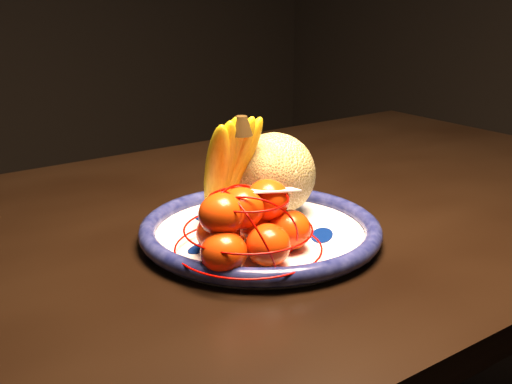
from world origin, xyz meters
TOP-DOWN VIEW (x-y plane):
  - dining_table at (0.04, 0.06)m, footprint 1.56×0.97m
  - fruit_bowl at (-0.08, -0.04)m, footprint 0.35×0.35m
  - cantaloupe at (-0.02, 0.00)m, footprint 0.13×0.13m
  - banana_bunch at (-0.10, 0.01)m, footprint 0.12×0.11m
  - mandarin_bag at (-0.15, -0.10)m, footprint 0.21×0.21m
  - price_tag at (-0.11, -0.11)m, footprint 0.08×0.04m

SIDE VIEW (x-z plane):
  - dining_table at x=0.04m, z-range 0.30..1.06m
  - fruit_bowl at x=-0.08m, z-range 0.76..0.79m
  - mandarin_bag at x=-0.15m, z-range 0.76..0.88m
  - cantaloupe at x=-0.02m, z-range 0.78..0.90m
  - price_tag at x=-0.11m, z-range 0.85..0.87m
  - banana_bunch at x=-0.10m, z-range 0.78..0.96m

